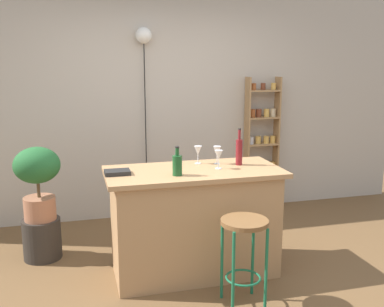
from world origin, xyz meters
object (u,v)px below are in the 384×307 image
at_px(wine_glass_center, 219,156).
at_px(cookbook, 117,172).
at_px(bottle_soda_blue, 177,165).
at_px(bottle_sauce_amber, 239,151).
at_px(wine_glass_left, 217,151).
at_px(plant_stool, 42,239).
at_px(pendant_globe_light, 144,40).
at_px(potted_plant, 38,176).
at_px(wine_glass_right, 198,151).
at_px(spice_shelf, 262,144).
at_px(bar_stool, 244,241).

height_order(wine_glass_center, cookbook, wine_glass_center).
bearing_deg(cookbook, bottle_soda_blue, -19.23).
xyz_separation_m(bottle_sauce_amber, wine_glass_left, (-0.18, 0.09, -0.01)).
distance_m(plant_stool, wine_glass_center, 1.90).
relative_size(bottle_sauce_amber, pendant_globe_light, 0.15).
distance_m(potted_plant, pendant_globe_light, 1.95).
relative_size(wine_glass_right, cookbook, 0.78).
xyz_separation_m(spice_shelf, potted_plant, (-2.62, -0.86, -0.02)).
bearing_deg(bottle_sauce_amber, wine_glass_right, 157.12).
bearing_deg(wine_glass_right, spice_shelf, 47.12).
relative_size(spice_shelf, wine_glass_left, 10.16).
distance_m(wine_glass_right, pendant_globe_light, 1.70).
bearing_deg(plant_stool, wine_glass_right, -16.44).
bearing_deg(spice_shelf, pendant_globe_light, 178.25).
height_order(bar_stool, cookbook, cookbook).
bearing_deg(wine_glass_left, pendant_globe_light, 107.35).
relative_size(potted_plant, wine_glass_right, 4.27).
height_order(spice_shelf, bottle_soda_blue, spice_shelf).
height_order(bottle_sauce_amber, wine_glass_right, bottle_sauce_amber).
relative_size(bottle_sauce_amber, wine_glass_right, 2.03).
bearing_deg(bar_stool, wine_glass_center, 90.48).
xyz_separation_m(wine_glass_left, cookbook, (-0.92, -0.15, -0.10)).
bearing_deg(wine_glass_center, potted_plant, 157.03).
relative_size(potted_plant, bottle_soda_blue, 2.89).
relative_size(bar_stool, bottle_sauce_amber, 2.09).
height_order(bar_stool, bottle_soda_blue, bottle_soda_blue).
height_order(cookbook, pendant_globe_light, pendant_globe_light).
relative_size(cookbook, pendant_globe_light, 0.09).
height_order(bar_stool, wine_glass_right, wine_glass_right).
bearing_deg(wine_glass_center, bottle_soda_blue, -161.52).
bearing_deg(cookbook, bottle_sauce_amber, 2.71).
height_order(wine_glass_left, wine_glass_center, same).
xyz_separation_m(potted_plant, wine_glass_center, (1.55, -0.66, 0.25)).
xyz_separation_m(potted_plant, wine_glass_right, (1.43, -0.42, 0.25)).
height_order(plant_stool, cookbook, cookbook).
bearing_deg(pendant_globe_light, bottle_sauce_amber, -67.48).
relative_size(potted_plant, wine_glass_center, 4.27).
bearing_deg(spice_shelf, plant_stool, -161.87).
relative_size(spice_shelf, cookbook, 7.94).
distance_m(bottle_sauce_amber, wine_glass_right, 0.37).
distance_m(bar_stool, spice_shelf, 2.41).
xyz_separation_m(bottle_sauce_amber, wine_glass_right, (-0.34, 0.15, -0.01)).
height_order(bar_stool, pendant_globe_light, pendant_globe_light).
height_order(bottle_soda_blue, pendant_globe_light, pendant_globe_light).
distance_m(bar_stool, wine_glass_left, 0.97).
xyz_separation_m(bar_stool, wine_glass_right, (-0.13, 0.86, 0.54)).
distance_m(potted_plant, bottle_soda_blue, 1.42).
xyz_separation_m(wine_glass_center, pendant_globe_light, (-0.39, 1.56, 1.03)).
height_order(bottle_sauce_amber, wine_glass_center, bottle_sauce_amber).
distance_m(wine_glass_center, wine_glass_right, 0.26).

